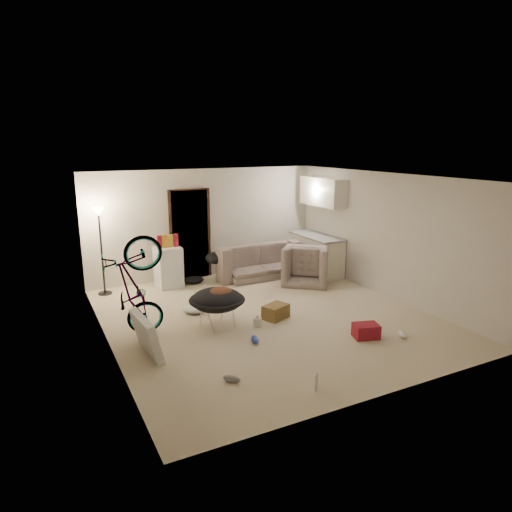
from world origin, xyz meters
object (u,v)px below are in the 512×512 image
floor_lamp (100,232)px  armchair (307,268)px  drink_case_a (276,312)px  juicer (257,321)px  kitchen_counter (316,255)px  drink_case_b (366,331)px  sofa (255,263)px  tv_box (146,335)px  mini_fridge (168,267)px  saucer_chair (217,305)px  bicycle (135,311)px

floor_lamp → armchair: 4.51m
armchair → drink_case_a: (-1.74, -1.65, -0.19)m
juicer → kitchen_counter: bearing=39.9°
armchair → drink_case_a: size_ratio=2.23×
drink_case_a → drink_case_b: 1.65m
sofa → juicer: (-1.36, -2.77, -0.21)m
sofa → tv_box: (-3.31, -2.97, 0.00)m
armchair → mini_fridge: 3.09m
floor_lamp → saucer_chair: 3.18m
sofa → tv_box: 4.45m
saucer_chair → drink_case_b: saucer_chair is taller
floor_lamp → sofa: size_ratio=0.88×
bicycle → juicer: bicycle is taller
floor_lamp → juicer: size_ratio=8.65×
drink_case_a → drink_case_b: (0.90, -1.39, -0.01)m
armchair → juicer: size_ratio=4.70×
floor_lamp → armchair: size_ratio=1.84×
bicycle → mini_fridge: bicycle is taller
sofa → saucer_chair: (-1.98, -2.49, 0.10)m
tv_box → drink_case_a: size_ratio=2.08×
floor_lamp → tv_box: (0.10, -3.17, -1.00)m
drink_case_a → tv_box: bearing=166.5°
bicycle → drink_case_b: bicycle is taller
sofa → saucer_chair: 3.18m
juicer → floor_lamp: bearing=124.7°
floor_lamp → drink_case_b: bearing=-50.8°
drink_case_a → kitchen_counter: bearing=20.4°
sofa → bicycle: (-3.31, -2.30, 0.16)m
armchair → tv_box: (-4.15, -2.03, -0.02)m
armchair → tv_box: armchair is taller
mini_fridge → drink_case_b: bearing=-66.5°
sofa → drink_case_a: size_ratio=4.65×
sofa → armchair: (0.83, -0.95, 0.02)m
sofa → floor_lamp: bearing=-4.6°
mini_fridge → tv_box: mini_fridge is taller
saucer_chair → mini_fridge: bearing=91.9°
saucer_chair → tv_box: 1.42m
sofa → bicycle: 4.03m
tv_box → floor_lamp: bearing=87.6°
kitchen_counter → mini_fridge: size_ratio=1.71×
floor_lamp → kitchen_counter: bearing=-7.7°
bicycle → sofa: bearing=-49.2°
bicycle → drink_case_b: (3.31, -1.69, -0.34)m
mini_fridge → drink_case_a: mini_fridge is taller
sofa → bicycle: bicycle is taller
kitchen_counter → armchair: size_ratio=1.52×
armchair → saucer_chair: saucer_chair is taller
mini_fridge → drink_case_a: (1.17, -2.70, -0.31)m
tv_box → juicer: (1.96, 0.21, -0.22)m
drink_case_b → drink_case_a: bearing=139.9°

